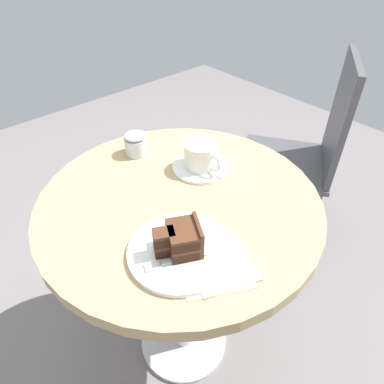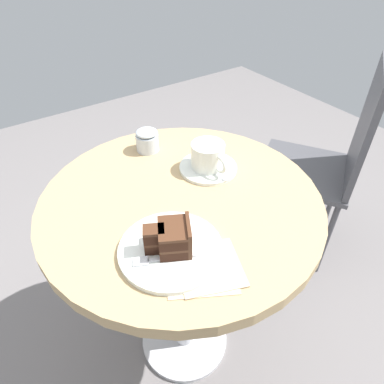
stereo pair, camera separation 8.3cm
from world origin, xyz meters
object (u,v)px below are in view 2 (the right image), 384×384
(coffee_cup, at_px, (208,155))
(fork, at_px, (157,260))
(saucer, at_px, (208,168))
(cake_slice, at_px, (172,238))
(teaspoon, at_px, (225,172))
(napkin, at_px, (205,267))
(sugar_pot, at_px, (147,140))
(cafe_chair, at_px, (331,156))
(cake_plate, at_px, (171,249))

(coffee_cup, height_order, fork, coffee_cup)
(saucer, bearing_deg, coffee_cup, -81.05)
(cake_slice, bearing_deg, fork, -76.23)
(teaspoon, bearing_deg, cake_slice, -18.99)
(saucer, xyz_separation_m, napkin, (0.28, -0.21, -0.00))
(coffee_cup, height_order, sugar_pot, coffee_cup)
(coffee_cup, distance_m, cake_slice, 0.32)
(cake_slice, distance_m, sugar_pot, 0.42)
(napkin, bearing_deg, teaspoon, 134.05)
(napkin, distance_m, cafe_chair, 0.94)
(cake_slice, bearing_deg, teaspoon, 119.86)
(napkin, bearing_deg, cake_plate, -156.03)
(coffee_cup, distance_m, fork, 0.36)
(coffee_cup, xyz_separation_m, cake_plate, (0.20, -0.25, -0.04))
(cake_plate, relative_size, cafe_chair, 0.25)
(saucer, bearing_deg, napkin, -37.74)
(cake_plate, xyz_separation_m, cafe_chair, (-0.22, 0.90, -0.22))
(cake_slice, height_order, fork, cake_slice)
(cafe_chair, bearing_deg, fork, -18.95)
(saucer, xyz_separation_m, teaspoon, (0.05, 0.02, 0.01))
(teaspoon, height_order, cake_plate, teaspoon)
(teaspoon, distance_m, fork, 0.35)
(fork, bearing_deg, coffee_cup, -118.02)
(cake_plate, height_order, cafe_chair, cafe_chair)
(saucer, xyz_separation_m, cake_plate, (0.20, -0.25, 0.00))
(teaspoon, relative_size, cafe_chair, 0.10)
(saucer, height_order, cake_slice, cake_slice)
(teaspoon, distance_m, cafe_chair, 0.68)
(saucer, relative_size, napkin, 0.83)
(cafe_chair, relative_size, sugar_pot, 12.81)
(saucer, bearing_deg, cake_plate, -51.17)
(teaspoon, bearing_deg, saucer, -116.68)
(cafe_chair, distance_m, sugar_pot, 0.80)
(coffee_cup, height_order, teaspoon, coffee_cup)
(teaspoon, distance_m, sugar_pot, 0.26)
(cake_plate, bearing_deg, sugar_pot, 157.90)
(saucer, height_order, cafe_chair, cafe_chair)
(cake_plate, distance_m, cafe_chair, 0.96)
(napkin, height_order, sugar_pot, sugar_pot)
(sugar_pot, bearing_deg, fork, -26.41)
(teaspoon, xyz_separation_m, fork, (0.16, -0.31, 0.00))
(cake_slice, relative_size, napkin, 0.57)
(cake_plate, bearing_deg, coffee_cup, 128.97)
(fork, xyz_separation_m, sugar_pot, (-0.40, 0.20, 0.02))
(saucer, relative_size, coffee_cup, 1.30)
(saucer, distance_m, cake_plate, 0.32)
(coffee_cup, relative_size, napkin, 0.64)
(saucer, height_order, napkin, saucer)
(coffee_cup, relative_size, cake_slice, 1.14)
(coffee_cup, bearing_deg, sugar_pot, -154.05)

